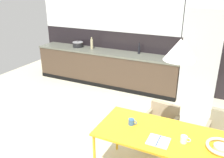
# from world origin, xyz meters

# --- Properties ---
(ground_plane) EXTENTS (8.96, 8.96, 0.00)m
(ground_plane) POSITION_xyz_m (0.00, 0.00, 0.00)
(ground_plane) COLOR beige
(back_wall_splashback_dark) EXTENTS (6.89, 0.12, 1.35)m
(back_wall_splashback_dark) POSITION_xyz_m (0.00, 2.81, 0.67)
(back_wall_splashback_dark) COLOR black
(back_wall_splashback_dark) RESTS_ON ground
(back_wall_panel_upper) EXTENTS (6.89, 0.12, 1.35)m
(back_wall_panel_upper) POSITION_xyz_m (0.00, 2.81, 2.02)
(back_wall_panel_upper) COLOR silver
(back_wall_panel_upper) RESTS_ON back_wall_splashback_dark
(kitchen_counter) EXTENTS (3.85, 0.63, 0.89)m
(kitchen_counter) POSITION_xyz_m (-1.39, 2.45, 0.44)
(kitchen_counter) COLOR #433327
(kitchen_counter) RESTS_ON ground
(refrigerator_column) EXTENTS (0.75, 0.60, 2.05)m
(refrigerator_column) POSITION_xyz_m (0.92, 2.45, 1.02)
(refrigerator_column) COLOR #ADAFB2
(refrigerator_column) RESTS_ON ground
(dining_table) EXTENTS (1.81, 0.79, 0.75)m
(dining_table) POSITION_xyz_m (0.89, -0.26, 0.70)
(dining_table) COLOR gold
(dining_table) RESTS_ON ground
(armchair_head_of_table) EXTENTS (0.54, 0.53, 0.71)m
(armchair_head_of_table) POSITION_xyz_m (0.61, 0.50, 0.47)
(armchair_head_of_table) COLOR gray
(armchair_head_of_table) RESTS_ON ground
(armchair_by_stool) EXTENTS (0.53, 0.52, 0.77)m
(armchair_by_stool) POSITION_xyz_m (1.51, 0.53, 0.50)
(armchair_by_stool) COLOR gray
(armchair_by_stool) RESTS_ON ground
(fruit_bowl) EXTENTS (0.33, 0.33, 0.06)m
(fruit_bowl) POSITION_xyz_m (1.45, -0.28, 0.79)
(fruit_bowl) COLOR silver
(fruit_bowl) RESTS_ON dining_table
(open_book) EXTENTS (0.25, 0.23, 0.02)m
(open_book) POSITION_xyz_m (0.79, -0.43, 0.75)
(open_book) COLOR white
(open_book) RESTS_ON dining_table
(mug_tall_blue) EXTENTS (0.12, 0.08, 0.08)m
(mug_tall_blue) POSITION_xyz_m (0.38, -0.23, 0.79)
(mug_tall_blue) COLOR #335B93
(mug_tall_blue) RESTS_ON dining_table
(mug_dark_espresso) EXTENTS (0.12, 0.08, 0.09)m
(mug_dark_espresso) POSITION_xyz_m (1.06, -0.32, 0.79)
(mug_dark_espresso) COLOR white
(mug_dark_espresso) RESTS_ON dining_table
(cooking_pot) EXTENTS (0.29, 0.29, 0.16)m
(cooking_pot) POSITION_xyz_m (-2.27, 2.52, 0.96)
(cooking_pot) COLOR black
(cooking_pot) RESTS_ON kitchen_counter
(bottle_oil_tall) EXTENTS (0.06, 0.06, 0.27)m
(bottle_oil_tall) POSITION_xyz_m (-0.54, 2.60, 0.99)
(bottle_oil_tall) COLOR black
(bottle_oil_tall) RESTS_ON kitchen_counter
(bottle_vinegar_dark) EXTENTS (0.07, 0.07, 0.31)m
(bottle_vinegar_dark) POSITION_xyz_m (-1.83, 2.52, 1.02)
(bottle_vinegar_dark) COLOR tan
(bottle_vinegar_dark) RESTS_ON kitchen_counter
(pendant_lamp_over_table_near) EXTENTS (0.35, 0.35, 0.95)m
(pendant_lamp_over_table_near) POSITION_xyz_m (0.89, -0.22, 1.81)
(pendant_lamp_over_table_near) COLOR black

